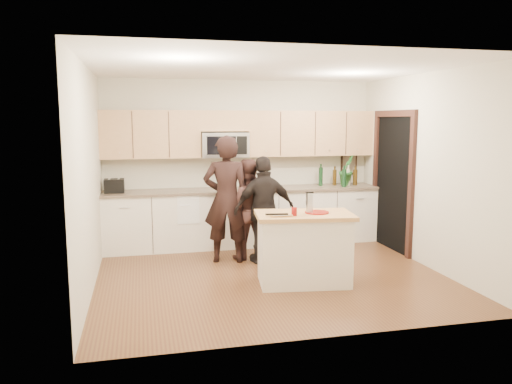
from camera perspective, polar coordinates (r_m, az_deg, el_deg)
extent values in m
plane|color=brown|center=(6.75, 1.65, -9.44)|extent=(4.50, 4.50, 0.00)
cube|color=beige|center=(8.41, -1.77, 3.46)|extent=(4.50, 0.02, 2.70)
cube|color=beige|center=(4.58, 8.06, -0.61)|extent=(4.50, 0.02, 2.70)
cube|color=beige|center=(6.29, -18.54, 1.43)|extent=(0.02, 4.00, 2.70)
cube|color=beige|center=(7.37, 18.89, 2.35)|extent=(0.02, 4.00, 2.70)
cube|color=white|center=(6.47, 1.75, 14.01)|extent=(4.50, 4.00, 0.02)
cube|color=silver|center=(8.24, -1.32, -2.97)|extent=(4.50, 0.62, 0.90)
cube|color=#74624D|center=(8.15, -1.31, 0.26)|extent=(4.50, 0.66, 0.04)
cube|color=tan|center=(8.06, -11.95, 6.46)|extent=(1.55, 0.33, 0.75)
cube|color=tan|center=(8.53, 6.19, 6.68)|extent=(2.17, 0.33, 0.75)
cube|color=tan|center=(8.17, -3.71, 8.11)|extent=(0.78, 0.33, 0.33)
cube|color=silver|center=(8.14, -3.65, 5.40)|extent=(0.76, 0.40, 0.40)
cube|color=black|center=(7.93, -3.98, 5.32)|extent=(0.47, 0.01, 0.29)
cube|color=black|center=(7.99, -1.62, 5.36)|extent=(0.17, 0.01, 0.29)
cube|color=black|center=(8.17, 15.40, 0.91)|extent=(0.02, 1.05, 2.10)
cube|color=black|center=(7.66, 17.32, 0.37)|extent=(0.06, 0.10, 2.10)
cube|color=black|center=(8.67, 13.50, 1.38)|extent=(0.06, 0.10, 2.10)
cube|color=black|center=(8.10, 15.59, 8.65)|extent=(0.06, 1.25, 0.10)
cube|color=black|center=(8.99, 10.56, 3.18)|extent=(0.30, 0.03, 0.38)
cube|color=tan|center=(8.98, 10.60, 3.17)|extent=(0.24, 0.00, 0.32)
cube|color=white|center=(7.75, -7.75, -1.87)|extent=(0.34, 0.01, 0.48)
cube|color=white|center=(8.00, -7.97, 0.15)|extent=(0.34, 0.60, 0.01)
cube|color=silver|center=(6.33, 5.49, -6.66)|extent=(1.18, 0.79, 0.85)
cube|color=tan|center=(6.23, 5.54, -2.66)|extent=(1.28, 0.85, 0.05)
cylinder|color=maroon|center=(6.27, 6.97, -2.31)|extent=(0.30, 0.30, 0.02)
cube|color=silver|center=(6.21, 6.14, -1.21)|extent=(0.07, 0.06, 0.24)
cube|color=black|center=(6.19, 6.15, -0.03)|extent=(0.08, 0.06, 0.02)
cylinder|color=maroon|center=(6.05, 4.38, -2.25)|extent=(0.07, 0.07, 0.10)
cube|color=tan|center=(6.04, 2.86, -2.64)|extent=(0.29, 0.23, 0.02)
cube|color=black|center=(6.00, 2.38, -2.55)|extent=(0.28, 0.07, 0.02)
cube|color=silver|center=(5.95, 2.96, -2.70)|extent=(0.20, 0.05, 0.01)
cube|color=black|center=(7.97, -15.89, 0.68)|extent=(0.30, 0.24, 0.21)
cube|color=silver|center=(7.96, -16.43, 1.44)|extent=(0.03, 0.17, 0.00)
cube|color=silver|center=(7.95, -15.42, 1.48)|extent=(0.03, 0.17, 0.00)
cylinder|color=black|center=(8.56, 7.41, 1.97)|extent=(0.07, 0.07, 0.37)
cylinder|color=#332209|center=(8.65, 8.98, 1.85)|extent=(0.07, 0.07, 0.33)
cylinder|color=beige|center=(8.65, 10.50, 1.88)|extent=(0.06, 0.06, 0.35)
cylinder|color=#332209|center=(8.72, 11.27, 1.84)|extent=(0.08, 0.08, 0.33)
cylinder|color=black|center=(8.46, 10.04, 1.78)|extent=(0.07, 0.07, 0.36)
imported|color=#2E732F|center=(8.69, 10.31, 2.51)|extent=(0.37, 0.37, 0.53)
imported|color=black|center=(7.18, -3.40, -0.85)|extent=(0.75, 0.57, 1.83)
imported|color=#311C18|center=(7.37, -1.15, -1.99)|extent=(0.75, 0.60, 1.48)
imported|color=black|center=(7.17, 0.97, -2.04)|extent=(0.94, 0.46, 1.54)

